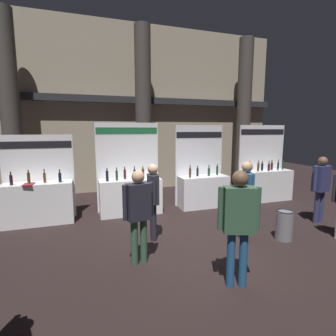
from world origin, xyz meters
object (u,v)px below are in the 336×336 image
exhibitor_booth_1 (130,192)px  trash_bin (284,225)px  exhibitor_booth_0 (39,200)px  visitor_2 (321,183)px  exhibitor_booth_2 (202,187)px  visitor_4 (139,209)px  exhibitor_booth_3 (266,182)px  visitor_6 (246,194)px  visitor_3 (239,217)px  visitor_5 (153,196)px

exhibitor_booth_1 → trash_bin: size_ratio=3.97×
exhibitor_booth_0 → visitor_2: 7.14m
exhibitor_booth_2 → visitor_4: bearing=-132.7°
exhibitor_booth_2 → exhibitor_booth_3: bearing=0.6°
exhibitor_booth_1 → visitor_6: size_ratio=1.49×
exhibitor_booth_3 → visitor_3: (-3.67, -3.94, 0.46)m
visitor_3 → visitor_2: bearing=-134.2°
visitor_2 → exhibitor_booth_1: bearing=142.8°
exhibitor_booth_2 → exhibitor_booth_3: 2.36m
visitor_4 → exhibitor_booth_2: bearing=-143.9°
exhibitor_booth_2 → visitor_3: (-1.31, -3.91, 0.48)m
exhibitor_booth_3 → visitor_5: (-4.43, -1.90, 0.34)m
visitor_2 → exhibitor_booth_2: bearing=124.6°
trash_bin → visitor_3: 2.36m
exhibitor_booth_2 → visitor_6: exhibitor_booth_2 is taller
visitor_6 → visitor_5: bearing=87.8°
exhibitor_booth_1 → visitor_4: bearing=-96.8°
visitor_3 → trash_bin: bearing=-129.5°
visitor_4 → visitor_5: visitor_4 is taller
visitor_2 → visitor_3: 3.93m
visitor_4 → exhibitor_booth_3: bearing=-161.5°
exhibitor_booth_0 → visitor_3: exhibitor_booth_0 is taller
visitor_3 → exhibitor_booth_1: bearing=-56.9°
visitor_6 → exhibitor_booth_1: bearing=56.0°
exhibitor_booth_2 → trash_bin: bearing=-77.4°
visitor_4 → visitor_5: bearing=-130.0°
exhibitor_booth_2 → visitor_2: 3.15m
visitor_6 → trash_bin: bearing=-85.0°
exhibitor_booth_1 → visitor_5: exhibitor_booth_1 is taller
exhibitor_booth_2 → visitor_3: exhibitor_booth_2 is taller
exhibitor_booth_0 → trash_bin: exhibitor_booth_0 is taller
visitor_4 → exhibitor_booth_0: bearing=-65.4°
visitor_2 → trash_bin: bearing=-171.0°
exhibitor_booth_2 → trash_bin: exhibitor_booth_2 is taller
visitor_3 → visitor_5: 2.18m
exhibitor_booth_0 → exhibitor_booth_1: (2.33, 0.05, 0.02)m
trash_bin → exhibitor_booth_2: bearing=102.6°
visitor_2 → exhibitor_booth_0: bearing=151.5°
trash_bin → visitor_5: size_ratio=0.39×
trash_bin → visitor_5: visitor_5 is taller
exhibitor_booth_3 → visitor_5: bearing=-156.7°
exhibitor_booth_1 → visitor_2: (4.46, -2.22, 0.40)m
visitor_5 → visitor_3: bearing=-152.2°
trash_bin → visitor_3: visitor_3 is taller
exhibitor_booth_1 → visitor_2: size_ratio=1.51×
exhibitor_booth_0 → visitor_6: size_ratio=1.30×
exhibitor_booth_0 → visitor_6: (4.32, -2.55, 0.42)m
exhibitor_booth_3 → visitor_5: 4.83m
visitor_6 → visitor_3: bearing=160.2°
exhibitor_booth_0 → trash_bin: size_ratio=3.47×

